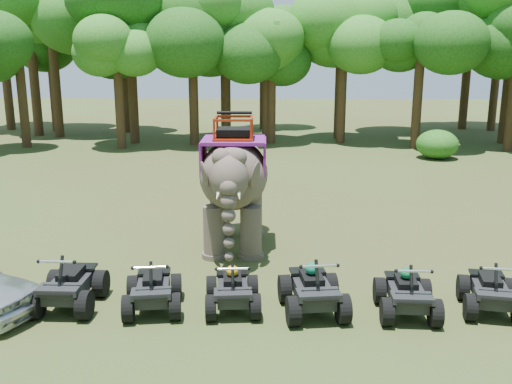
# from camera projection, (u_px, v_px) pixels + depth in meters

# --- Properties ---
(ground) EXTENTS (110.00, 110.00, 0.00)m
(ground) POSITION_uv_depth(u_px,v_px,m) (254.00, 280.00, 13.81)
(ground) COLOR #47381E
(ground) RESTS_ON ground
(elephant) EXTENTS (2.03, 4.49, 3.75)m
(elephant) POSITION_uv_depth(u_px,v_px,m) (234.00, 182.00, 15.76)
(elephant) COLOR #4E4239
(elephant) RESTS_ON ground
(atv_0) EXTENTS (1.28, 1.75, 1.29)m
(atv_0) POSITION_uv_depth(u_px,v_px,m) (69.00, 279.00, 12.21)
(atv_0) COLOR black
(atv_0) RESTS_ON ground
(atv_1) EXTENTS (1.40, 1.77, 1.20)m
(atv_1) POSITION_uv_depth(u_px,v_px,m) (153.00, 283.00, 12.09)
(atv_1) COLOR black
(atv_1) RESTS_ON ground
(atv_2) EXTENTS (1.27, 1.65, 1.15)m
(atv_2) POSITION_uv_depth(u_px,v_px,m) (232.00, 284.00, 12.11)
(atv_2) COLOR black
(atv_2) RESTS_ON ground
(atv_3) EXTENTS (1.49, 1.89, 1.29)m
(atv_3) POSITION_uv_depth(u_px,v_px,m) (313.00, 283.00, 11.97)
(atv_3) COLOR black
(atv_3) RESTS_ON ground
(atv_4) EXTENTS (1.25, 1.67, 1.21)m
(atv_4) POSITION_uv_depth(u_px,v_px,m) (407.00, 287.00, 11.87)
(atv_4) COLOR black
(atv_4) RESTS_ON ground
(atv_5) EXTENTS (1.42, 1.78, 1.19)m
(atv_5) POSITION_uv_depth(u_px,v_px,m) (491.00, 285.00, 12.02)
(atv_5) COLOR black
(atv_5) RESTS_ON ground
(tree_0) EXTENTS (5.22, 5.22, 7.46)m
(tree_0) POSITION_uv_depth(u_px,v_px,m) (267.00, 80.00, 33.80)
(tree_0) COLOR #195114
(tree_0) RESTS_ON ground
(tree_1) EXTENTS (5.80, 5.80, 8.29)m
(tree_1) POSITION_uv_depth(u_px,v_px,m) (343.00, 73.00, 33.75)
(tree_1) COLOR #195114
(tree_1) RESTS_ON ground
(tree_2) EXTENTS (5.00, 5.00, 7.14)m
(tree_2) POSITION_uv_depth(u_px,v_px,m) (419.00, 85.00, 31.79)
(tree_2) COLOR #195114
(tree_2) RESTS_ON ground
(tree_25) EXTENTS (5.08, 5.08, 7.26)m
(tree_25) POSITION_uv_depth(u_px,v_px,m) (21.00, 84.00, 32.15)
(tree_25) COLOR #195114
(tree_25) RESTS_ON ground
(tree_26) EXTENTS (4.98, 4.98, 7.12)m
(tree_26) POSITION_uv_depth(u_px,v_px,m) (118.00, 85.00, 31.74)
(tree_26) COLOR #195114
(tree_26) RESTS_ON ground
(tree_27) EXTENTS (5.88, 5.88, 8.39)m
(tree_27) POSITION_uv_depth(u_px,v_px,m) (193.00, 73.00, 33.02)
(tree_27) COLOR #195114
(tree_27) RESTS_ON ground
(tree_28) EXTENTS (6.69, 6.69, 9.56)m
(tree_28) POSITION_uv_depth(u_px,v_px,m) (468.00, 61.00, 39.71)
(tree_28) COLOR #195114
(tree_28) RESTS_ON ground
(tree_29) EXTENTS (5.88, 5.88, 8.40)m
(tree_29) POSITION_uv_depth(u_px,v_px,m) (52.00, 70.00, 38.83)
(tree_29) COLOR #195114
(tree_29) RESTS_ON ground
(tree_30) EXTENTS (6.16, 6.16, 8.80)m
(tree_30) POSITION_uv_depth(u_px,v_px,m) (132.00, 69.00, 33.51)
(tree_30) COLOR #195114
(tree_30) RESTS_ON ground
(tree_31) EXTENTS (7.16, 7.16, 10.23)m
(tree_31) POSITION_uv_depth(u_px,v_px,m) (225.00, 56.00, 34.45)
(tree_31) COLOR #195114
(tree_31) RESTS_ON ground
(tree_32) EXTENTS (7.06, 7.06, 10.08)m
(tree_32) POSITION_uv_depth(u_px,v_px,m) (32.00, 57.00, 36.42)
(tree_32) COLOR #195114
(tree_32) RESTS_ON ground
(tree_33) EXTENTS (6.82, 6.82, 9.74)m
(tree_33) POSITION_uv_depth(u_px,v_px,m) (420.00, 60.00, 36.74)
(tree_33) COLOR #195114
(tree_33) RESTS_ON ground
(tree_34) EXTENTS (5.92, 5.92, 8.45)m
(tree_34) POSITION_uv_depth(u_px,v_px,m) (497.00, 69.00, 39.05)
(tree_34) COLOR #195114
(tree_34) RESTS_ON ground
(tree_35) EXTENTS (5.47, 5.47, 7.82)m
(tree_35) POSITION_uv_depth(u_px,v_px,m) (467.00, 73.00, 39.96)
(tree_35) COLOR #195114
(tree_35) RESTS_ON ground
(tree_36) EXTENTS (5.11, 5.11, 7.30)m
(tree_36) POSITION_uv_depth(u_px,v_px,m) (339.00, 80.00, 35.55)
(tree_36) COLOR #195114
(tree_36) RESTS_ON ground
(tree_37) EXTENTS (6.74, 6.74, 9.63)m
(tree_37) POSITION_uv_depth(u_px,v_px,m) (54.00, 61.00, 35.97)
(tree_37) COLOR #195114
(tree_37) RESTS_ON ground
(tree_38) EXTENTS (5.34, 5.34, 7.62)m
(tree_38) POSITION_uv_depth(u_px,v_px,m) (263.00, 75.00, 39.98)
(tree_38) COLOR #195114
(tree_38) RESTS_ON ground
(tree_39) EXTENTS (5.20, 5.20, 7.42)m
(tree_39) POSITION_uv_depth(u_px,v_px,m) (272.00, 81.00, 33.63)
(tree_39) COLOR #195114
(tree_39) RESTS_ON ground
(tree_40) EXTENTS (6.65, 6.65, 9.50)m
(tree_40) POSITION_uv_depth(u_px,v_px,m) (510.00, 63.00, 33.44)
(tree_40) COLOR #195114
(tree_40) RESTS_ON ground
(tree_41) EXTENTS (5.19, 5.19, 7.42)m
(tree_41) POSITION_uv_depth(u_px,v_px,m) (125.00, 77.00, 38.28)
(tree_41) COLOR #195114
(tree_41) RESTS_ON ground
(tree_42) EXTENTS (7.05, 7.05, 10.07)m
(tree_42) POSITION_uv_depth(u_px,v_px,m) (4.00, 57.00, 39.37)
(tree_42) COLOR #195114
(tree_42) RESTS_ON ground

